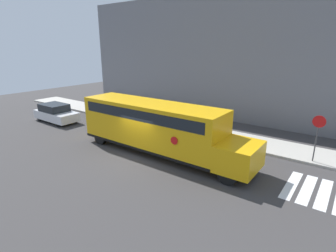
% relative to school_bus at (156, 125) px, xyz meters
% --- Properties ---
extents(ground_plane, '(60.00, 60.00, 0.00)m').
position_rel_school_bus_xyz_m(ground_plane, '(-0.50, -1.24, -1.84)').
color(ground_plane, '#3A3838').
extents(sidewalk_strip, '(44.00, 3.00, 0.15)m').
position_rel_school_bus_xyz_m(sidewalk_strip, '(-0.50, 5.26, -1.76)').
color(sidewalk_strip, '#B2ADA3').
rests_on(sidewalk_strip, ground).
extents(building_backdrop, '(32.00, 4.00, 11.11)m').
position_rel_school_bus_xyz_m(building_backdrop, '(-0.50, 11.76, 3.72)').
color(building_backdrop, slate).
rests_on(building_backdrop, ground).
extents(crosswalk_stripes, '(4.00, 3.20, 0.01)m').
position_rel_school_bus_xyz_m(crosswalk_stripes, '(9.67, 0.76, -1.83)').
color(crosswalk_stripes, white).
rests_on(crosswalk_stripes, ground).
extents(school_bus, '(11.74, 2.57, 3.21)m').
position_rel_school_bus_xyz_m(school_bus, '(0.00, 0.00, 0.00)').
color(school_bus, '#EAA80F').
rests_on(school_bus, ground).
extents(parked_car, '(4.42, 1.89, 1.59)m').
position_rel_school_bus_xyz_m(parked_car, '(-11.87, 0.32, -1.06)').
color(parked_car, silver).
rests_on(parked_car, ground).
extents(stop_sign, '(0.69, 0.10, 2.89)m').
position_rel_school_bus_xyz_m(stop_sign, '(8.32, 4.10, 0.06)').
color(stop_sign, '#38383A').
rests_on(stop_sign, ground).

